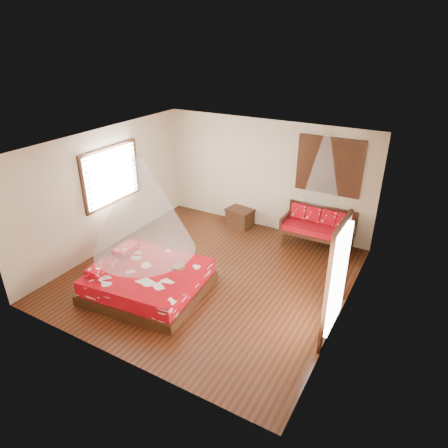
{
  "coord_description": "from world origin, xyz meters",
  "views": [
    {
      "loc": [
        3.8,
        -6.07,
        4.68
      ],
      "look_at": [
        0.21,
        0.25,
        1.15
      ],
      "focal_mm": 32.0,
      "sensor_mm": 36.0,
      "label": 1
    }
  ],
  "objects": [
    {
      "name": "room",
      "position": [
        0.0,
        0.0,
        1.4
      ],
      "size": [
        5.54,
        5.54,
        2.84
      ],
      "color": "black",
      "rests_on": "ground"
    },
    {
      "name": "bed",
      "position": [
        -0.75,
        -1.1,
        0.25
      ],
      "size": [
        2.32,
        2.14,
        0.64
      ],
      "rotation": [
        0.0,
        0.0,
        0.1
      ],
      "color": "black",
      "rests_on": "floor"
    },
    {
      "name": "daybed",
      "position": [
        1.57,
        2.38,
        0.52
      ],
      "size": [
        1.65,
        0.73,
        0.94
      ],
      "color": "black",
      "rests_on": "floor"
    },
    {
      "name": "storage_chest",
      "position": [
        -0.55,
        2.45,
        0.24
      ],
      "size": [
        0.75,
        0.6,
        0.47
      ],
      "rotation": [
        0.0,
        0.0,
        -0.16
      ],
      "color": "black",
      "rests_on": "floor"
    },
    {
      "name": "shutter_panel",
      "position": [
        1.57,
        2.72,
        1.9
      ],
      "size": [
        1.52,
        0.06,
        1.32
      ],
      "color": "black",
      "rests_on": "wall_back"
    },
    {
      "name": "window_left",
      "position": [
        -2.71,
        0.2,
        1.7
      ],
      "size": [
        0.1,
        1.74,
        1.34
      ],
      "color": "black",
      "rests_on": "wall_left"
    },
    {
      "name": "glazed_door",
      "position": [
        2.72,
        -0.6,
        1.07
      ],
      "size": [
        0.08,
        1.02,
        2.16
      ],
      "color": "black",
      "rests_on": "floor"
    },
    {
      "name": "wine_tray",
      "position": [
        -0.25,
        -0.72,
        0.55
      ],
      "size": [
        0.25,
        0.25,
        0.2
      ],
      "rotation": [
        0.0,
        0.0,
        -0.11
      ],
      "color": "brown",
      "rests_on": "bed"
    },
    {
      "name": "mosquito_net_main",
      "position": [
        -0.73,
        -1.1,
        1.85
      ],
      "size": [
        1.9,
        1.9,
        1.8
      ],
      "primitive_type": "cone",
      "color": "silver",
      "rests_on": "ceiling"
    },
    {
      "name": "mosquito_net_daybed",
      "position": [
        1.57,
        2.25,
        2.0
      ],
      "size": [
        0.81,
        0.81,
        1.5
      ],
      "primitive_type": "cone",
      "color": "silver",
      "rests_on": "ceiling"
    }
  ]
}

